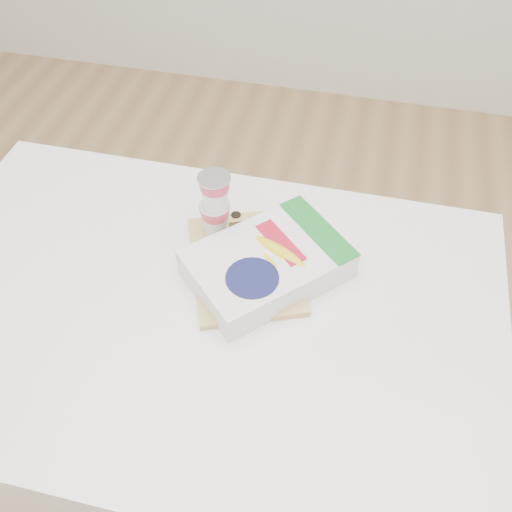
{
  "coord_description": "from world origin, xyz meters",
  "views": [
    {
      "loc": [
        0.24,
        -0.56,
        1.59
      ],
      "look_at": [
        0.09,
        0.1,
        0.84
      ],
      "focal_mm": 40.0,
      "sensor_mm": 36.0,
      "label": 1
    }
  ],
  "objects_px": {
    "cereal_box": "(268,264)",
    "cutting_board": "(245,265)",
    "yogurt_stack": "(215,204)",
    "bananas": "(256,259)",
    "table": "(209,411)"
  },
  "relations": [
    {
      "from": "cereal_box",
      "to": "yogurt_stack",
      "type": "bearing_deg",
      "value": -166.66
    },
    {
      "from": "cereal_box",
      "to": "bananas",
      "type": "bearing_deg",
      "value": -131.49
    },
    {
      "from": "bananas",
      "to": "cutting_board",
      "type": "bearing_deg",
      "value": 155.56
    },
    {
      "from": "cutting_board",
      "to": "bananas",
      "type": "height_order",
      "value": "bananas"
    },
    {
      "from": "table",
      "to": "bananas",
      "type": "relative_size",
      "value": 5.99
    },
    {
      "from": "cutting_board",
      "to": "cereal_box",
      "type": "bearing_deg",
      "value": -33.44
    },
    {
      "from": "cutting_board",
      "to": "bananas",
      "type": "xyz_separation_m",
      "value": [
        0.02,
        -0.01,
        0.03
      ]
    },
    {
      "from": "cereal_box",
      "to": "cutting_board",
      "type": "bearing_deg",
      "value": -146.75
    },
    {
      "from": "table",
      "to": "cereal_box",
      "type": "relative_size",
      "value": 3.34
    },
    {
      "from": "yogurt_stack",
      "to": "cereal_box",
      "type": "relative_size",
      "value": 0.44
    },
    {
      "from": "yogurt_stack",
      "to": "cereal_box",
      "type": "distance_m",
      "value": 0.14
    },
    {
      "from": "cutting_board",
      "to": "cereal_box",
      "type": "xyz_separation_m",
      "value": [
        0.04,
        -0.01,
        0.02
      ]
    },
    {
      "from": "cutting_board",
      "to": "bananas",
      "type": "bearing_deg",
      "value": -46.64
    },
    {
      "from": "cutting_board",
      "to": "yogurt_stack",
      "type": "bearing_deg",
      "value": 117.17
    },
    {
      "from": "table",
      "to": "yogurt_stack",
      "type": "height_order",
      "value": "yogurt_stack"
    }
  ]
}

